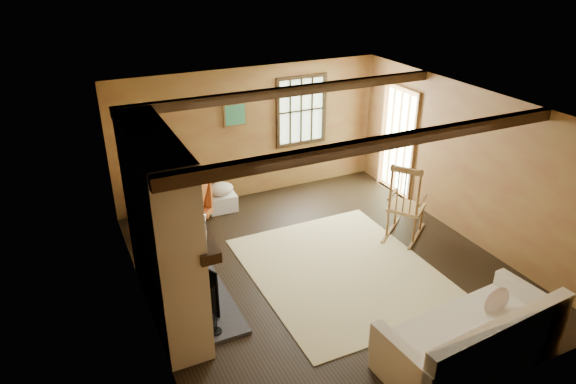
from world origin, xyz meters
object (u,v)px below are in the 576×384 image
armchair (177,204)px  sofa (473,342)px  rocking_chair (406,206)px  laundry_basket (222,202)px  fireplace (164,235)px

armchair → sofa: bearing=68.9°
rocking_chair → sofa: 2.85m
rocking_chair → armchair: 3.72m
rocking_chair → sofa: (-1.05, -2.64, -0.23)m
sofa → rocking_chair: bearing=63.9°
rocking_chair → armchair: size_ratio=1.42×
sofa → laundry_basket: 4.94m
rocking_chair → laundry_basket: rocking_chair is taller
laundry_basket → armchair: 0.90m
fireplace → laundry_basket: fireplace is taller
fireplace → laundry_basket: size_ratio=4.80×
armchair → rocking_chair: bearing=102.9°
fireplace → armchair: size_ratio=2.69×
sofa → laundry_basket: bearing=101.0°
sofa → laundry_basket: sofa is taller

